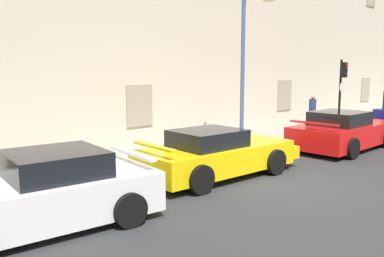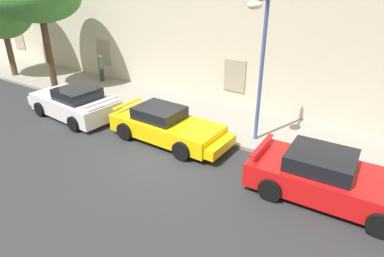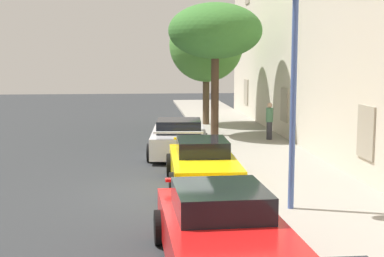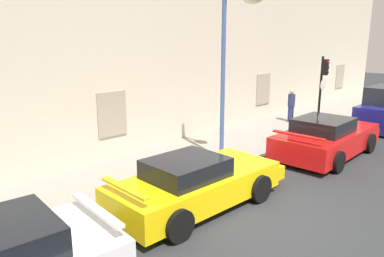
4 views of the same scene
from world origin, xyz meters
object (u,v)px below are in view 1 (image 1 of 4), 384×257
(sportscar_red_lead, at_px, (31,197))
(sportscar_white_middle, at_px, (345,132))
(traffic_light, at_px, (342,83))
(sportscar_yellow_flank, at_px, (220,154))
(street_lamp, at_px, (253,41))
(pedestrian_admiring, at_px, (312,110))

(sportscar_red_lead, xyz_separation_m, sportscar_white_middle, (11.48, -0.02, 0.01))
(traffic_light, bearing_deg, sportscar_yellow_flank, -171.40)
(sportscar_white_middle, bearing_deg, sportscar_yellow_flank, 176.81)
(sportscar_yellow_flank, bearing_deg, street_lamp, 24.67)
(sportscar_white_middle, height_order, traffic_light, traffic_light)
(sportscar_white_middle, relative_size, traffic_light, 1.61)
(sportscar_white_middle, relative_size, pedestrian_admiring, 3.26)
(sportscar_red_lead, bearing_deg, sportscar_yellow_flank, 3.60)
(traffic_light, bearing_deg, sportscar_red_lead, -173.23)
(street_lamp, height_order, pedestrian_admiring, street_lamp)
(sportscar_yellow_flank, bearing_deg, sportscar_white_middle, -3.19)
(sportscar_red_lead, bearing_deg, traffic_light, 6.77)
(sportscar_red_lead, bearing_deg, sportscar_white_middle, -0.08)
(sportscar_yellow_flank, relative_size, sportscar_white_middle, 0.96)
(sportscar_yellow_flank, bearing_deg, sportscar_red_lead, -176.40)
(pedestrian_admiring, bearing_deg, sportscar_white_middle, -133.61)
(traffic_light, xyz_separation_m, street_lamp, (-6.15, -0.05, 1.52))
(sportscar_white_middle, xyz_separation_m, pedestrian_admiring, (3.25, 3.42, 0.32))
(traffic_light, height_order, street_lamp, street_lamp)
(sportscar_yellow_flank, bearing_deg, pedestrian_admiring, 17.94)
(sportscar_red_lead, distance_m, pedestrian_admiring, 15.13)
(sportscar_red_lead, distance_m, sportscar_yellow_flank, 5.27)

